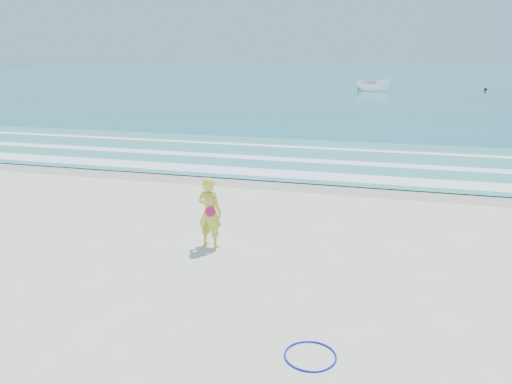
# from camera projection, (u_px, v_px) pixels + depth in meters

# --- Properties ---
(ground) EXTENTS (400.00, 400.00, 0.00)m
(ground) POSITION_uv_depth(u_px,v_px,m) (178.00, 276.00, 11.63)
(ground) COLOR silver
(ground) RESTS_ON ground
(wet_sand) EXTENTS (400.00, 2.40, 0.00)m
(wet_sand) POSITION_uv_depth(u_px,v_px,m) (270.00, 182.00, 19.99)
(wet_sand) COLOR #B2A893
(wet_sand) RESTS_ON ground
(ocean) EXTENTS (400.00, 190.00, 0.04)m
(ocean) POSITION_uv_depth(u_px,v_px,m) (373.00, 75.00, 109.15)
(ocean) COLOR #19727F
(ocean) RESTS_ON ground
(shallow) EXTENTS (400.00, 10.00, 0.01)m
(shallow) POSITION_uv_depth(u_px,v_px,m) (293.00, 156.00, 24.62)
(shallow) COLOR #59B7AD
(shallow) RESTS_ON ocean
(foam_near) EXTENTS (400.00, 1.40, 0.01)m
(foam_near) POSITION_uv_depth(u_px,v_px,m) (277.00, 173.00, 21.18)
(foam_near) COLOR white
(foam_near) RESTS_ON shallow
(foam_mid) EXTENTS (400.00, 0.90, 0.01)m
(foam_mid) POSITION_uv_depth(u_px,v_px,m) (290.00, 160.00, 23.88)
(foam_mid) COLOR white
(foam_mid) RESTS_ON shallow
(foam_far) EXTENTS (400.00, 0.60, 0.01)m
(foam_far) POSITION_uv_depth(u_px,v_px,m) (302.00, 147.00, 26.94)
(foam_far) COLOR white
(foam_far) RESTS_ON shallow
(hoop) EXTENTS (0.96, 0.96, 0.03)m
(hoop) POSITION_uv_depth(u_px,v_px,m) (310.00, 356.00, 8.54)
(hoop) COLOR #0B0BCB
(hoop) RESTS_ON ground
(boat) EXTENTS (4.74, 1.82, 1.82)m
(boat) POSITION_uv_depth(u_px,v_px,m) (374.00, 84.00, 64.61)
(boat) COLOR white
(boat) RESTS_ON ocean
(buoy) EXTENTS (0.40, 0.40, 0.40)m
(buoy) POSITION_uv_depth(u_px,v_px,m) (486.00, 89.00, 65.76)
(buoy) COLOR black
(buoy) RESTS_ON ocean
(woman) EXTENTS (0.78, 0.59, 1.91)m
(woman) POSITION_uv_depth(u_px,v_px,m) (210.00, 212.00, 13.14)
(woman) COLOR gold
(woman) RESTS_ON ground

